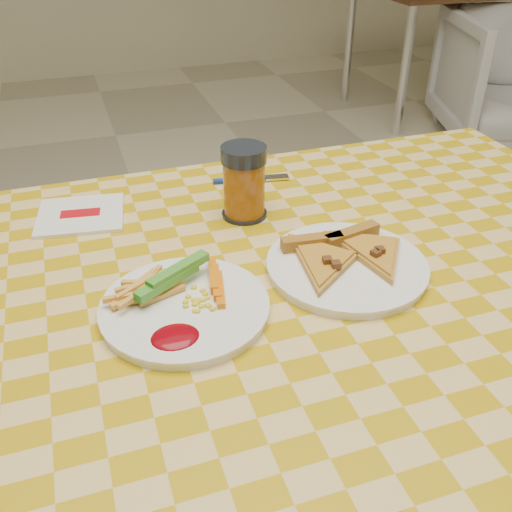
{
  "coord_description": "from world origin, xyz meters",
  "views": [
    {
      "loc": [
        -0.23,
        -0.6,
        1.22
      ],
      "look_at": [
        -0.01,
        0.06,
        0.78
      ],
      "focal_mm": 40.0,
      "sensor_mm": 36.0,
      "label": 1
    }
  ],
  "objects_px": {
    "table": "(277,328)",
    "plate_left": "(185,309)",
    "drink_glass": "(244,183)",
    "plate_right": "(347,267)"
  },
  "relations": [
    {
      "from": "table",
      "to": "plate_left",
      "type": "xyz_separation_m",
      "value": [
        -0.14,
        -0.01,
        0.08
      ]
    },
    {
      "from": "table",
      "to": "plate_left",
      "type": "bearing_deg",
      "value": -173.82
    },
    {
      "from": "table",
      "to": "drink_glass",
      "type": "height_order",
      "value": "drink_glass"
    },
    {
      "from": "drink_glass",
      "to": "table",
      "type": "bearing_deg",
      "value": -94.91
    },
    {
      "from": "table",
      "to": "drink_glass",
      "type": "distance_m",
      "value": 0.25
    },
    {
      "from": "plate_left",
      "to": "plate_right",
      "type": "bearing_deg",
      "value": 4.84
    },
    {
      "from": "plate_left",
      "to": "drink_glass",
      "type": "xyz_separation_m",
      "value": [
        0.15,
        0.23,
        0.05
      ]
    },
    {
      "from": "plate_left",
      "to": "plate_right",
      "type": "relative_size",
      "value": 0.95
    },
    {
      "from": "plate_right",
      "to": "drink_glass",
      "type": "bearing_deg",
      "value": 113.46
    },
    {
      "from": "plate_left",
      "to": "plate_right",
      "type": "xyz_separation_m",
      "value": [
        0.24,
        0.02,
        0.0
      ]
    }
  ]
}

